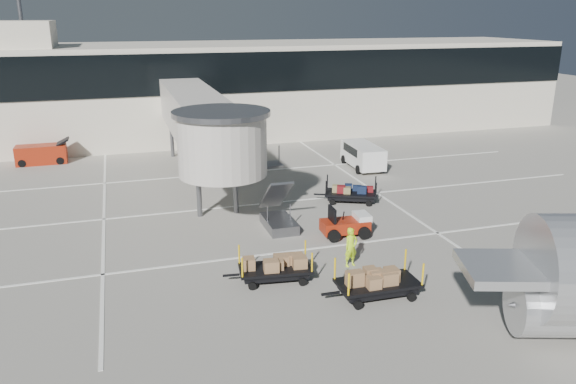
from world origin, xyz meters
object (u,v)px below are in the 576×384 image
object	(u,v)px
baggage_tug	(346,225)
suitcase_cart	(352,194)
box_cart_near	(380,282)
ground_worker	(351,247)
box_cart_far	(277,268)
minivan	(362,154)
belt_loader	(42,154)

from	to	relation	value
baggage_tug	suitcase_cart	distance (m)	5.27
box_cart_near	ground_worker	xyz separation A→B (m)	(0.04, 2.92, 0.27)
ground_worker	box_cart_far	bearing A→B (deg)	172.94
minivan	ground_worker	bearing A→B (deg)	-113.22
ground_worker	belt_loader	world-z (taller)	belt_loader
box_cart_far	belt_loader	bearing A→B (deg)	122.72
minivan	baggage_tug	bearing A→B (deg)	-114.90
suitcase_cart	ground_worker	bearing A→B (deg)	-89.41
suitcase_cart	belt_loader	distance (m)	23.46
box_cart_far	minivan	xyz separation A→B (m)	(10.71, 15.42, 0.47)
baggage_tug	suitcase_cart	bearing A→B (deg)	66.78
suitcase_cart	box_cart_near	world-z (taller)	box_cart_near
baggage_tug	belt_loader	xyz separation A→B (m)	(-15.85, 19.58, 0.12)
baggage_tug	suitcase_cart	world-z (taller)	baggage_tug
baggage_tug	ground_worker	xyz separation A→B (m)	(-1.16, -3.28, 0.31)
baggage_tug	ground_worker	size ratio (longest dim) A/B	1.38
suitcase_cart	box_cart_far	size ratio (longest dim) A/B	0.99
baggage_tug	box_cart_far	size ratio (longest dim) A/B	0.66
box_cart_near	minivan	bearing A→B (deg)	68.65
suitcase_cart	ground_worker	xyz separation A→B (m)	(-3.48, -8.02, 0.37)
baggage_tug	ground_worker	world-z (taller)	ground_worker
box_cart_near	box_cart_far	xyz separation A→B (m)	(-3.41, 2.50, -0.07)
baggage_tug	minivan	size ratio (longest dim) A/B	0.54
baggage_tug	minivan	world-z (taller)	minivan
suitcase_cart	ground_worker	size ratio (longest dim) A/B	2.07
baggage_tug	box_cart_far	bearing A→B (deg)	-138.30
minivan	box_cart_near	bearing A→B (deg)	-109.55
box_cart_near	box_cart_far	world-z (taller)	box_cart_near
minivan	belt_loader	distance (m)	23.32
suitcase_cart	box_cart_far	world-z (taller)	suitcase_cart
box_cart_near	ground_worker	distance (m)	2.93
box_cart_far	minivan	bearing A→B (deg)	62.17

